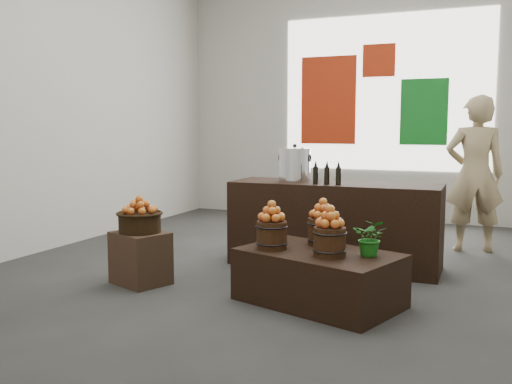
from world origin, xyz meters
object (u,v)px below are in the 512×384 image
at_px(crate, 141,258).
at_px(wicker_basket, 140,223).
at_px(stock_pot_left, 295,166).
at_px(shopper, 475,174).
at_px(display_table, 319,277).
at_px(counter, 334,225).

height_order(crate, wicker_basket, wicker_basket).
height_order(stock_pot_left, shopper, shopper).
bearing_deg(wicker_basket, display_table, 1.99).
distance_m(wicker_basket, shopper, 3.95).
bearing_deg(crate, wicker_basket, 0.00).
xyz_separation_m(crate, wicker_basket, (0.00, 0.00, 0.34)).
height_order(counter, stock_pot_left, stock_pot_left).
bearing_deg(crate, shopper, 43.93).
height_order(wicker_basket, shopper, shopper).
relative_size(crate, counter, 0.23).
bearing_deg(crate, stock_pot_left, 52.17).
bearing_deg(stock_pot_left, crate, -127.83).
relative_size(counter, stock_pot_left, 6.47).
bearing_deg(shopper, stock_pot_left, 24.23).
height_order(crate, stock_pot_left, stock_pot_left).
bearing_deg(display_table, stock_pot_left, 135.17).
height_order(crate, counter, counter).
bearing_deg(counter, wicker_basket, -138.34).
xyz_separation_m(display_table, stock_pot_left, (-0.67, 1.31, 0.84)).
xyz_separation_m(wicker_basket, display_table, (1.73, 0.06, -0.36)).
distance_m(crate, display_table, 1.73).
distance_m(display_table, shopper, 2.97).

